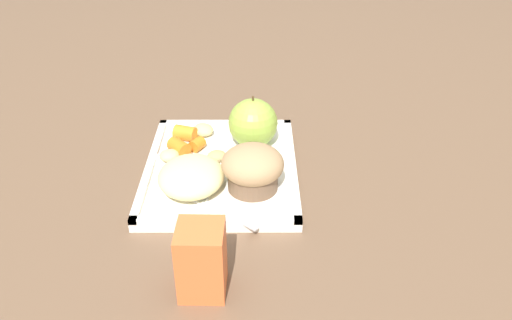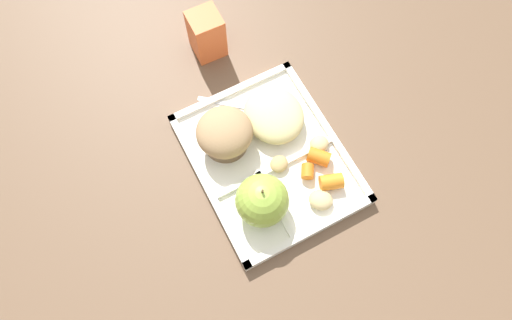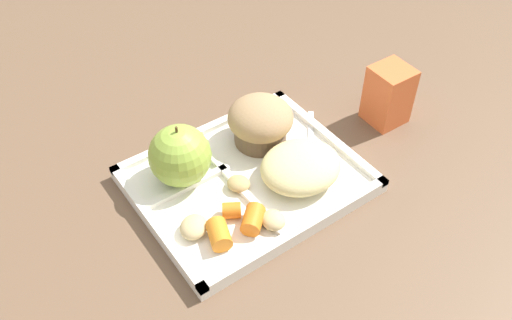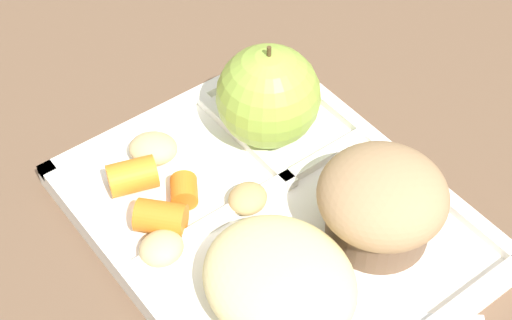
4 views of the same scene
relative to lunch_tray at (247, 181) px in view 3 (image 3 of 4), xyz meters
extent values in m
plane|color=brown|center=(0.00, 0.00, -0.01)|extent=(6.00, 6.00, 0.00)
cube|color=white|center=(0.00, 0.00, 0.00)|extent=(0.30, 0.24, 0.01)
cube|color=white|center=(0.00, -0.12, 0.01)|extent=(0.30, 0.01, 0.01)
cube|color=white|center=(0.00, 0.12, 0.01)|extent=(0.30, 0.01, 0.01)
cube|color=white|center=(-0.14, 0.00, 0.01)|extent=(0.01, 0.24, 0.01)
cube|color=white|center=(0.15, 0.00, 0.01)|extent=(0.01, 0.24, 0.01)
cube|color=white|center=(-0.02, 0.00, 0.01)|extent=(0.01, 0.22, 0.01)
cube|color=white|center=(-0.07, 0.03, 0.01)|extent=(0.13, 0.01, 0.01)
sphere|color=#93B742|center=(-0.07, 0.05, 0.05)|extent=(0.09, 0.09, 0.09)
cylinder|color=#4C381E|center=(-0.07, 0.05, 0.09)|extent=(0.00, 0.00, 0.01)
cylinder|color=brown|center=(0.06, 0.05, 0.02)|extent=(0.08, 0.08, 0.03)
ellipsoid|color=tan|center=(0.06, 0.05, 0.05)|extent=(0.10, 0.10, 0.05)
cylinder|color=orange|center=(-0.09, -0.07, 0.02)|extent=(0.04, 0.04, 0.03)
cylinder|color=orange|center=(-0.05, -0.04, 0.02)|extent=(0.03, 0.03, 0.02)
cylinder|color=orange|center=(-0.04, -0.07, 0.02)|extent=(0.04, 0.04, 0.03)
ellipsoid|color=tan|center=(-0.11, -0.04, 0.02)|extent=(0.05, 0.05, 0.02)
ellipsoid|color=tan|center=(-0.02, -0.09, 0.01)|extent=(0.03, 0.03, 0.02)
ellipsoid|color=tan|center=(-0.02, -0.01, 0.01)|extent=(0.04, 0.04, 0.02)
ellipsoid|color=beige|center=(0.06, -0.04, 0.03)|extent=(0.11, 0.10, 0.04)
sphere|color=#755B4C|center=(0.07, -0.03, 0.03)|extent=(0.04, 0.04, 0.04)
sphere|color=brown|center=(0.04, -0.05, 0.02)|extent=(0.04, 0.04, 0.04)
cube|color=silver|center=(0.13, 0.02, 0.01)|extent=(0.07, 0.08, 0.00)
cube|color=silver|center=(0.09, -0.03, 0.01)|extent=(0.04, 0.04, 0.00)
cylinder|color=silver|center=(0.06, -0.05, 0.01)|extent=(0.02, 0.02, 0.00)
cylinder|color=silver|center=(0.07, -0.06, 0.01)|extent=(0.02, 0.02, 0.00)
cylinder|color=silver|center=(0.07, -0.06, 0.01)|extent=(0.02, 0.02, 0.00)
cube|color=orange|center=(0.26, -0.01, 0.04)|extent=(0.06, 0.06, 0.09)
camera|label=1|loc=(0.72, 0.06, 0.47)|focal=36.72mm
camera|label=2|loc=(-0.25, 0.16, 0.75)|focal=32.75mm
camera|label=3|loc=(-0.30, -0.44, 0.56)|focal=38.86mm
camera|label=4|loc=(0.30, -0.24, 0.49)|focal=55.95mm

